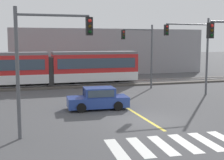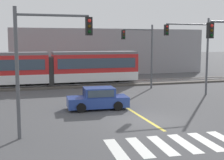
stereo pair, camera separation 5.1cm
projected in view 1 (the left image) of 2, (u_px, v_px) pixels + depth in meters
The scene contains 16 objects.
ground_plane at pixel (148, 121), 18.61m from camera, with size 200.00×200.00×0.00m, color #474749.
track_bed at pixel (90, 84), 33.61m from camera, with size 120.00×4.00×0.18m, color #4C4742.
rail_near at pixel (91, 84), 32.91m from camera, with size 120.00×0.08×0.10m, color #939399.
rail_far at pixel (88, 82), 34.28m from camera, with size 120.00×0.08×0.10m, color #939399.
light_rail_tram at pixel (50, 67), 32.17m from camera, with size 18.50×2.64×3.43m.
crosswalk_stripe_0 at pixel (116, 149), 13.73m from camera, with size 0.56×2.80×0.01m, color silver.
crosswalk_stripe_1 at pixel (140, 147), 13.98m from camera, with size 0.56×2.80×0.01m, color silver.
crosswalk_stripe_2 at pixel (163, 145), 14.24m from camera, with size 0.56×2.80×0.01m, color silver.
crosswalk_stripe_3 at pixel (185, 143), 14.50m from camera, with size 0.56×2.80×0.01m, color silver.
crosswalk_stripe_4 at pixel (206, 141), 14.76m from camera, with size 0.56×2.80×0.01m, color silver.
lane_centre_line at pixel (118, 103), 24.06m from camera, with size 0.20×16.13×0.01m, color gold.
sedan_crossing at pixel (98, 99), 21.74m from camera, with size 4.30×2.12×1.52m.
traffic_light_mid_right at pixel (194, 45), 26.82m from camera, with size 4.25×0.38×6.69m.
traffic_light_near_left at pixel (43, 52), 14.99m from camera, with size 3.75×0.38×6.33m.
traffic_light_far_right at pixel (142, 47), 30.59m from camera, with size 3.25×0.38×6.31m.
building_backdrop_far at pixel (107, 51), 46.17m from camera, with size 27.81×6.00×6.41m, color gray.
Camera 1 is at (-7.29, -16.77, 4.74)m, focal length 50.00 mm.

